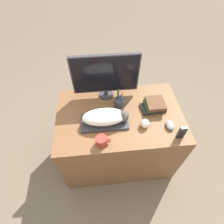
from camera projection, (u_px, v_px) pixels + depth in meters
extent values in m
plane|color=#6B5B4C|center=(122.00, 183.00, 1.92)|extent=(12.00, 12.00, 0.00)
cube|color=brown|center=(119.00, 137.00, 1.86)|extent=(1.14, 0.73, 0.76)
cube|color=#2D2D33|center=(104.00, 122.00, 1.50)|extent=(0.40, 0.19, 0.02)
ellipsoid|color=white|center=(104.00, 117.00, 1.44)|extent=(0.37, 0.17, 0.11)
sphere|color=#4C4742|center=(123.00, 116.00, 1.46)|extent=(0.10, 0.10, 0.10)
cone|color=#4C4742|center=(124.00, 115.00, 1.41)|extent=(0.04, 0.04, 0.04)
cone|color=#4C4742|center=(123.00, 110.00, 1.44)|extent=(0.04, 0.04, 0.04)
cylinder|color=#333338|center=(106.00, 95.00, 1.71)|extent=(0.14, 0.14, 0.02)
cylinder|color=#333338|center=(106.00, 92.00, 1.68)|extent=(0.04, 0.04, 0.06)
cube|color=#333338|center=(105.00, 74.00, 1.52)|extent=(0.60, 0.03, 0.38)
cube|color=black|center=(105.00, 75.00, 1.52)|extent=(0.57, 0.01, 0.36)
ellipsoid|color=gray|center=(170.00, 125.00, 1.46)|extent=(0.07, 0.10, 0.04)
cylinder|color=#9E2D23|center=(101.00, 141.00, 1.35)|extent=(0.09, 0.09, 0.08)
torus|color=#9E2D23|center=(107.00, 141.00, 1.35)|extent=(0.06, 0.01, 0.06)
cylinder|color=#38383D|center=(120.00, 103.00, 1.59)|extent=(0.10, 0.10, 0.10)
cylinder|color=orange|center=(122.00, 98.00, 1.55)|extent=(0.01, 0.01, 0.14)
cylinder|color=#338C38|center=(119.00, 96.00, 1.55)|extent=(0.01, 0.01, 0.16)
cylinder|color=black|center=(118.00, 97.00, 1.52)|extent=(0.01, 0.01, 0.18)
cylinder|color=#1E47B2|center=(121.00, 100.00, 1.53)|extent=(0.01, 0.01, 0.14)
sphere|color=silver|center=(145.00, 123.00, 1.45)|extent=(0.08, 0.08, 0.08)
cube|color=black|center=(182.00, 133.00, 1.36)|extent=(0.06, 0.02, 0.13)
cube|color=black|center=(182.00, 135.00, 1.37)|extent=(0.04, 0.00, 0.06)
cube|color=black|center=(153.00, 108.00, 1.60)|extent=(0.23, 0.16, 0.03)
cube|color=#2D6B38|center=(154.00, 105.00, 1.58)|extent=(0.18, 0.16, 0.03)
cube|color=brown|center=(156.00, 103.00, 1.55)|extent=(0.16, 0.17, 0.03)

